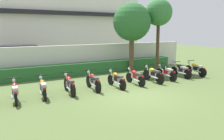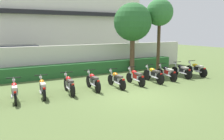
{
  "view_description": "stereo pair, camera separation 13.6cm",
  "coord_description": "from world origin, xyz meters",
  "px_view_note": "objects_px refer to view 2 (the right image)",
  "views": [
    {
      "loc": [
        -6.23,
        -8.26,
        2.97
      ],
      "look_at": [
        0.0,
        2.29,
        0.87
      ],
      "focal_mm": 37.61,
      "sensor_mm": 36.0,
      "label": 1
    },
    {
      "loc": [
        -6.11,
        -8.33,
        2.97
      ],
      "look_at": [
        0.0,
        2.29,
        0.87
      ],
      "focal_mm": 37.61,
      "sensor_mm": 36.0,
      "label": 2
    }
  ],
  "objects_px": {
    "motorcycle_in_row_2": "(42,88)",
    "motorcycle_in_row_6": "(135,77)",
    "motorcycle_in_row_3": "(69,84)",
    "tree_far_side": "(160,13)",
    "motorcycle_in_row_4": "(93,81)",
    "parked_car": "(21,58)",
    "motorcycle_in_row_8": "(167,72)",
    "motorcycle_in_row_10": "(196,69)",
    "motorcycle_in_row_7": "(153,74)",
    "motorcycle_in_row_9": "(182,71)",
    "motorcycle_in_row_1": "(15,91)",
    "motorcycle_in_row_5": "(116,79)",
    "tree_near_inspector": "(133,22)"
  },
  "relations": [
    {
      "from": "motorcycle_in_row_9",
      "to": "motorcycle_in_row_7",
      "type": "bearing_deg",
      "value": 98.44
    },
    {
      "from": "parked_car",
      "to": "motorcycle_in_row_8",
      "type": "distance_m",
      "value": 10.54
    },
    {
      "from": "motorcycle_in_row_2",
      "to": "motorcycle_in_row_4",
      "type": "relative_size",
      "value": 0.97
    },
    {
      "from": "motorcycle_in_row_1",
      "to": "motorcycle_in_row_5",
      "type": "distance_m",
      "value": 4.93
    },
    {
      "from": "tree_far_side",
      "to": "motorcycle_in_row_1",
      "type": "height_order",
      "value": "tree_far_side"
    },
    {
      "from": "motorcycle_in_row_10",
      "to": "tree_far_side",
      "type": "bearing_deg",
      "value": 17.39
    },
    {
      "from": "motorcycle_in_row_1",
      "to": "motorcycle_in_row_6",
      "type": "distance_m",
      "value": 6.17
    },
    {
      "from": "motorcycle_in_row_1",
      "to": "motorcycle_in_row_2",
      "type": "relative_size",
      "value": 1.01
    },
    {
      "from": "parked_car",
      "to": "motorcycle_in_row_2",
      "type": "xyz_separation_m",
      "value": [
        -0.35,
        -7.86,
        -0.5
      ]
    },
    {
      "from": "motorcycle_in_row_2",
      "to": "motorcycle_in_row_6",
      "type": "relative_size",
      "value": 1.0
    },
    {
      "from": "parked_car",
      "to": "motorcycle_in_row_7",
      "type": "distance_m",
      "value": 9.94
    },
    {
      "from": "motorcycle_in_row_3",
      "to": "motorcycle_in_row_6",
      "type": "relative_size",
      "value": 1.04
    },
    {
      "from": "motorcycle_in_row_2",
      "to": "motorcycle_in_row_5",
      "type": "height_order",
      "value": "motorcycle_in_row_5"
    },
    {
      "from": "tree_near_inspector",
      "to": "motorcycle_in_row_5",
      "type": "height_order",
      "value": "tree_near_inspector"
    },
    {
      "from": "tree_far_side",
      "to": "motorcycle_in_row_8",
      "type": "relative_size",
      "value": 2.71
    },
    {
      "from": "parked_car",
      "to": "motorcycle_in_row_8",
      "type": "height_order",
      "value": "parked_car"
    },
    {
      "from": "motorcycle_in_row_6",
      "to": "motorcycle_in_row_10",
      "type": "relative_size",
      "value": 0.97
    },
    {
      "from": "tree_near_inspector",
      "to": "motorcycle_in_row_2",
      "type": "relative_size",
      "value": 2.71
    },
    {
      "from": "motorcycle_in_row_3",
      "to": "motorcycle_in_row_7",
      "type": "height_order",
      "value": "motorcycle_in_row_7"
    },
    {
      "from": "motorcycle_in_row_8",
      "to": "motorcycle_in_row_9",
      "type": "relative_size",
      "value": 1.06
    },
    {
      "from": "tree_far_side",
      "to": "motorcycle_in_row_6",
      "type": "relative_size",
      "value": 2.89
    },
    {
      "from": "motorcycle_in_row_5",
      "to": "motorcycle_in_row_9",
      "type": "relative_size",
      "value": 1.02
    },
    {
      "from": "motorcycle_in_row_7",
      "to": "motorcycle_in_row_9",
      "type": "distance_m",
      "value": 2.42
    },
    {
      "from": "motorcycle_in_row_8",
      "to": "tree_far_side",
      "type": "bearing_deg",
      "value": -25.79
    },
    {
      "from": "motorcycle_in_row_3",
      "to": "motorcycle_in_row_9",
      "type": "bearing_deg",
      "value": -83.73
    },
    {
      "from": "motorcycle_in_row_1",
      "to": "motorcycle_in_row_10",
      "type": "relative_size",
      "value": 0.99
    },
    {
      "from": "motorcycle_in_row_3",
      "to": "motorcycle_in_row_10",
      "type": "relative_size",
      "value": 1.01
    },
    {
      "from": "tree_far_side",
      "to": "motorcycle_in_row_10",
      "type": "bearing_deg",
      "value": -77.2
    },
    {
      "from": "motorcycle_in_row_5",
      "to": "motorcycle_in_row_6",
      "type": "bearing_deg",
      "value": -85.33
    },
    {
      "from": "motorcycle_in_row_3",
      "to": "motorcycle_in_row_10",
      "type": "distance_m",
      "value": 8.68
    },
    {
      "from": "motorcycle_in_row_4",
      "to": "motorcycle_in_row_9",
      "type": "bearing_deg",
      "value": -85.43
    },
    {
      "from": "motorcycle_in_row_3",
      "to": "motorcycle_in_row_9",
      "type": "distance_m",
      "value": 7.42
    },
    {
      "from": "motorcycle_in_row_9",
      "to": "motorcycle_in_row_2",
      "type": "bearing_deg",
      "value": 94.6
    },
    {
      "from": "motorcycle_in_row_4",
      "to": "motorcycle_in_row_5",
      "type": "relative_size",
      "value": 0.99
    },
    {
      "from": "motorcycle_in_row_7",
      "to": "motorcycle_in_row_6",
      "type": "bearing_deg",
      "value": 90.88
    },
    {
      "from": "motorcycle_in_row_8",
      "to": "motorcycle_in_row_7",
      "type": "bearing_deg",
      "value": 104.35
    },
    {
      "from": "motorcycle_in_row_10",
      "to": "tree_near_inspector",
      "type": "bearing_deg",
      "value": 42.26
    },
    {
      "from": "motorcycle_in_row_1",
      "to": "motorcycle_in_row_5",
      "type": "bearing_deg",
      "value": -84.83
    },
    {
      "from": "motorcycle_in_row_3",
      "to": "motorcycle_in_row_6",
      "type": "bearing_deg",
      "value": -85.14
    },
    {
      "from": "tree_far_side",
      "to": "motorcycle_in_row_4",
      "type": "height_order",
      "value": "tree_far_side"
    },
    {
      "from": "tree_far_side",
      "to": "motorcycle_in_row_3",
      "type": "height_order",
      "value": "tree_far_side"
    },
    {
      "from": "tree_far_side",
      "to": "motorcycle_in_row_3",
      "type": "xyz_separation_m",
      "value": [
        -8.01,
        -2.99,
        -3.7
      ]
    },
    {
      "from": "tree_far_side",
      "to": "motorcycle_in_row_7",
      "type": "bearing_deg",
      "value": -134.17
    },
    {
      "from": "parked_car",
      "to": "motorcycle_in_row_4",
      "type": "distance_m",
      "value": 8.15
    },
    {
      "from": "parked_car",
      "to": "motorcycle_in_row_3",
      "type": "distance_m",
      "value": 7.96
    },
    {
      "from": "tree_far_side",
      "to": "motorcycle_in_row_7",
      "type": "relative_size",
      "value": 2.77
    },
    {
      "from": "tree_near_inspector",
      "to": "motorcycle_in_row_5",
      "type": "xyz_separation_m",
      "value": [
        -3.47,
        -3.58,
        -3.04
      ]
    },
    {
      "from": "motorcycle_in_row_6",
      "to": "motorcycle_in_row_10",
      "type": "distance_m",
      "value": 4.91
    },
    {
      "from": "motorcycle_in_row_6",
      "to": "motorcycle_in_row_9",
      "type": "height_order",
      "value": "motorcycle_in_row_9"
    },
    {
      "from": "motorcycle_in_row_6",
      "to": "motorcycle_in_row_7",
      "type": "bearing_deg",
      "value": -89.58
    }
  ]
}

